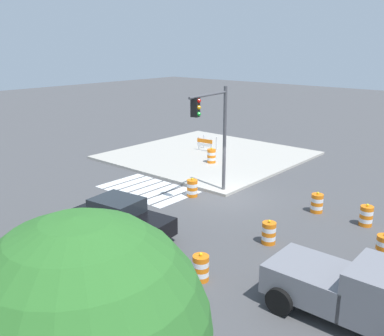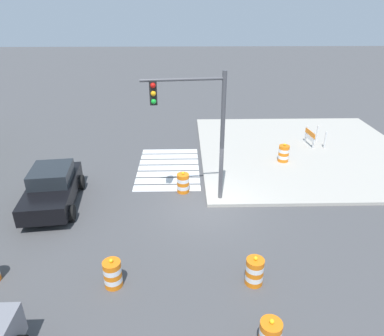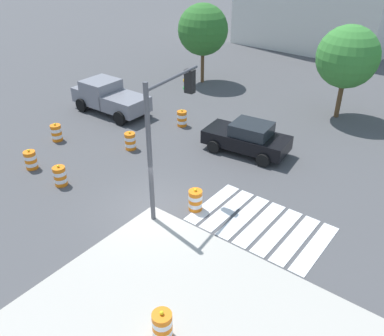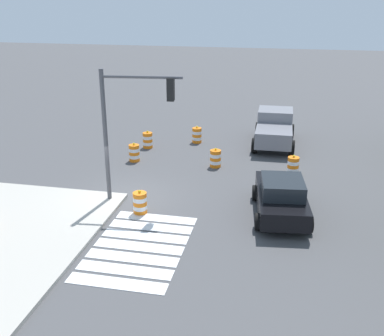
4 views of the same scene
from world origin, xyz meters
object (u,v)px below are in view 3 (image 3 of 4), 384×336
at_px(sports_car, 247,138).
at_px(traffic_light_pole, 167,120).
at_px(street_tree_streetside_near, 348,57).
at_px(street_tree_streetside_mid, 203,30).
at_px(traffic_barrel_crosswalk_end, 130,141).
at_px(traffic_barrel_near_corner, 60,176).
at_px(traffic_barrel_median_near, 56,133).
at_px(traffic_barrel_median_far, 195,200).
at_px(traffic_barrel_on_sidewalk, 162,326).
at_px(pickup_truck, 108,97).
at_px(traffic_barrel_lane_center, 31,160).
at_px(traffic_barrel_far_curb, 182,119).

distance_m(sports_car, traffic_light_pole, 6.82).
bearing_deg(street_tree_streetside_near, sports_car, -105.11).
distance_m(traffic_light_pole, street_tree_streetside_mid, 16.04).
distance_m(street_tree_streetside_near, street_tree_streetside_mid, 10.42).
bearing_deg(traffic_barrel_crosswalk_end, sports_car, 34.67).
xyz_separation_m(traffic_barrel_near_corner, traffic_barrel_median_near, (-3.87, 2.63, 0.00)).
bearing_deg(traffic_barrel_near_corner, traffic_barrel_median_far, 20.51).
bearing_deg(traffic_barrel_on_sidewalk, traffic_barrel_crosswalk_end, 139.61).
bearing_deg(traffic_barrel_on_sidewalk, traffic_barrel_median_near, 155.41).
bearing_deg(street_tree_streetside_mid, traffic_barrel_crosswalk_end, -72.37).
xyz_separation_m(pickup_truck, traffic_barrel_on_sidewalk, (13.59, -10.35, -0.37)).
bearing_deg(traffic_barrel_near_corner, traffic_barrel_lane_center, 178.96).
xyz_separation_m(sports_car, pickup_truck, (-9.64, -0.64, 0.16)).
distance_m(traffic_barrel_median_far, traffic_light_pole, 3.62).
height_order(sports_car, street_tree_streetside_near, street_tree_streetside_near).
relative_size(traffic_barrel_near_corner, traffic_barrel_crosswalk_end, 1.00).
relative_size(traffic_barrel_median_far, traffic_barrel_on_sidewalk, 1.00).
bearing_deg(traffic_light_pole, traffic_barrel_near_corner, -160.96).
bearing_deg(traffic_barrel_near_corner, traffic_barrel_crosswalk_end, 90.05).
bearing_deg(traffic_barrel_near_corner, traffic_barrel_on_sidewalk, -19.85).
relative_size(traffic_barrel_far_curb, street_tree_streetside_near, 0.19).
bearing_deg(traffic_barrel_median_near, traffic_barrel_lane_center, -59.03).
relative_size(traffic_barrel_crosswalk_end, street_tree_streetside_near, 0.19).
relative_size(pickup_truck, traffic_barrel_far_curb, 5.07).
height_order(sports_car, traffic_barrel_near_corner, sports_car).
xyz_separation_m(traffic_barrel_far_curb, street_tree_streetside_near, (6.63, 6.83, 3.20)).
relative_size(traffic_barrel_median_far, traffic_light_pole, 0.19).
relative_size(traffic_barrel_lane_center, traffic_barrel_on_sidewalk, 1.00).
relative_size(traffic_barrel_near_corner, street_tree_streetside_near, 0.19).
height_order(traffic_barrel_far_curb, street_tree_streetside_mid, street_tree_streetside_mid).
bearing_deg(sports_car, pickup_truck, -176.18).
relative_size(traffic_barrel_lane_center, traffic_light_pole, 0.19).
height_order(traffic_barrel_near_corner, street_tree_streetside_near, street_tree_streetside_near).
relative_size(pickup_truck, street_tree_streetside_mid, 0.92).
distance_m(pickup_truck, traffic_barrel_crosswalk_end, 5.48).
bearing_deg(street_tree_streetside_mid, pickup_truck, -98.33).
xyz_separation_m(sports_car, traffic_barrel_far_curb, (-4.66, 0.48, -0.36)).
xyz_separation_m(pickup_truck, traffic_barrel_far_curb, (4.98, 1.12, -0.52)).
bearing_deg(traffic_barrel_far_curb, pickup_truck, -167.30).
xyz_separation_m(traffic_barrel_near_corner, street_tree_streetside_mid, (-3.50, 15.35, 3.35)).
xyz_separation_m(sports_car, traffic_barrel_median_far, (0.95, -5.58, -0.36)).
relative_size(traffic_barrel_near_corner, traffic_barrel_median_far, 1.00).
height_order(pickup_truck, traffic_barrel_lane_center, pickup_truck).
bearing_deg(traffic_barrel_median_near, traffic_barrel_median_far, -2.49).
bearing_deg(street_tree_streetside_near, traffic_barrel_far_curb, -134.16).
bearing_deg(pickup_truck, traffic_barrel_far_curb, 12.70).
relative_size(traffic_barrel_median_near, traffic_barrel_far_curb, 1.00).
relative_size(traffic_barrel_median_near, street_tree_streetside_mid, 0.18).
xyz_separation_m(traffic_barrel_near_corner, traffic_light_pole, (4.94, 1.70, 3.46)).
relative_size(traffic_barrel_crosswalk_end, traffic_barrel_median_far, 1.00).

